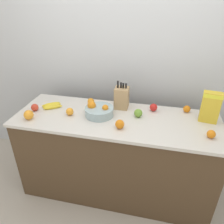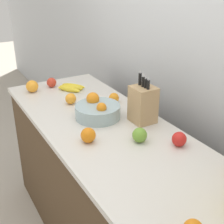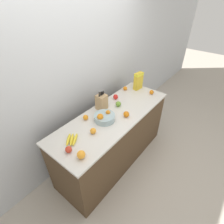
# 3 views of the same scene
# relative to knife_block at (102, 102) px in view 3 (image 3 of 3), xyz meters

# --- Properties ---
(ground_plane) EXTENTS (14.00, 14.00, 0.00)m
(ground_plane) POSITION_rel_knife_block_xyz_m (-0.01, -0.22, -1.03)
(ground_plane) COLOR #B2A899
(wall_back) EXTENTS (9.00, 0.06, 2.60)m
(wall_back) POSITION_rel_knife_block_xyz_m (-0.01, 0.34, 0.27)
(wall_back) COLOR silver
(wall_back) RESTS_ON ground_plane
(counter) EXTENTS (1.95, 0.69, 0.92)m
(counter) POSITION_rel_knife_block_xyz_m (-0.01, -0.22, -0.57)
(counter) COLOR #4C3823
(counter) RESTS_ON ground_plane
(knife_block) EXTENTS (0.14, 0.13, 0.31)m
(knife_block) POSITION_rel_knife_block_xyz_m (0.00, 0.00, 0.00)
(knife_block) COLOR tan
(knife_block) RESTS_ON counter
(cereal_box) EXTENTS (0.17, 0.10, 0.29)m
(cereal_box) POSITION_rel_knife_block_xyz_m (0.82, -0.09, 0.05)
(cereal_box) COLOR gold
(cereal_box) RESTS_ON counter
(fruit_bowl) EXTENTS (0.28, 0.28, 0.14)m
(fruit_bowl) POSITION_rel_knife_block_xyz_m (-0.18, -0.21, -0.06)
(fruit_bowl) COLOR #99B2B7
(fruit_bowl) RESTS_ON counter
(banana_bunch) EXTENTS (0.22, 0.20, 0.04)m
(banana_bunch) POSITION_rel_knife_block_xyz_m (-0.70, -0.16, -0.09)
(banana_bunch) COLOR yellow
(banana_bunch) RESTS_ON counter
(apple_front) EXTENTS (0.07, 0.07, 0.07)m
(apple_front) POSITION_rel_knife_block_xyz_m (-0.83, -0.26, -0.07)
(apple_front) COLOR red
(apple_front) RESTS_ON counter
(apple_leftmost) EXTENTS (0.08, 0.08, 0.08)m
(apple_leftmost) POSITION_rel_knife_block_xyz_m (0.19, -0.15, -0.07)
(apple_leftmost) COLOR #6B9E33
(apple_leftmost) RESTS_ON counter
(apple_rear) EXTENTS (0.08, 0.08, 0.08)m
(apple_rear) POSITION_rel_knife_block_xyz_m (0.33, 0.00, -0.07)
(apple_rear) COLOR red
(apple_rear) RESTS_ON counter
(orange_front_center) EXTENTS (0.07, 0.07, 0.07)m
(orange_front_center) POSITION_rel_knife_block_xyz_m (-0.46, -0.26, -0.07)
(orange_front_center) COLOR orange
(orange_front_center) RESTS_ON counter
(orange_back_center) EXTENTS (0.09, 0.09, 0.09)m
(orange_back_center) POSITION_rel_knife_block_xyz_m (-0.80, -0.42, -0.07)
(orange_back_center) COLOR orange
(orange_back_center) RESTS_ON counter
(orange_by_cereal) EXTENTS (0.07, 0.07, 0.07)m
(orange_by_cereal) POSITION_rel_knife_block_xyz_m (0.65, 0.05, -0.08)
(orange_by_cereal) COLOR orange
(orange_by_cereal) RESTS_ON counter
(orange_mid_right) EXTENTS (0.08, 0.08, 0.08)m
(orange_mid_right) POSITION_rel_knife_block_xyz_m (0.06, -0.39, -0.07)
(orange_mid_right) COLOR orange
(orange_mid_right) RESTS_ON counter
(orange_near_bowl) EXTENTS (0.07, 0.07, 0.07)m
(orange_near_bowl) POSITION_rel_knife_block_xyz_m (-0.33, -0.00, -0.08)
(orange_near_bowl) COLOR orange
(orange_near_bowl) RESTS_ON counter
(orange_mid_left) EXTENTS (0.07, 0.07, 0.07)m
(orange_mid_left) POSITION_rel_knife_block_xyz_m (0.81, -0.36, -0.08)
(orange_mid_left) COLOR orange
(orange_mid_left) RESTS_ON counter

